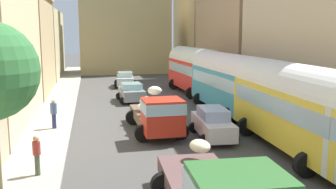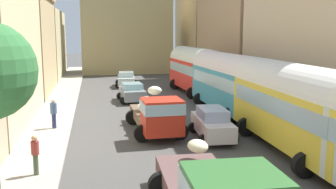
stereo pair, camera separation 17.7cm
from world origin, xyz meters
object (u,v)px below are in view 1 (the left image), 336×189
object	(u,v)px
pedestrian_1	(37,153)
pedestrian_2	(54,113)
car_3	(213,123)
car_1	(125,79)
parked_bus_1	(295,103)
car_0	(132,92)
parked_bus_2	(228,80)
parked_bus_3	(194,68)
cargo_truck_1	(157,113)

from	to	relation	value
pedestrian_1	pedestrian_2	xyz separation A→B (m)	(-0.03, 7.48, 0.03)
car_3	pedestrian_2	world-z (taller)	pedestrian_2
car_1	car_3	xyz separation A→B (m)	(2.82, -20.71, 0.05)
parked_bus_1	car_0	world-z (taller)	parked_bus_1
pedestrian_1	car_1	bearing A→B (deg)	77.19
parked_bus_2	pedestrian_2	xyz separation A→B (m)	(-11.55, -2.65, -1.30)
parked_bus_1	car_0	xyz separation A→B (m)	(-6.15, 14.82, -1.57)
parked_bus_1	car_0	size ratio (longest dim) A/B	2.59
parked_bus_2	parked_bus_3	size ratio (longest dim) A/B	1.01
cargo_truck_1	car_0	distance (m)	10.50
parked_bus_2	parked_bus_3	bearing A→B (deg)	90.00
parked_bus_3	parked_bus_1	bearing A→B (deg)	-90.00
parked_bus_2	parked_bus_3	xyz separation A→B (m)	(0.00, 9.00, 0.00)
parked_bus_2	pedestrian_1	distance (m)	15.40
pedestrian_1	car_0	bearing A→B (deg)	71.39
pedestrian_1	cargo_truck_1	bearing A→B (deg)	43.91
cargo_truck_1	car_3	bearing A→B (deg)	-26.58
car_3	pedestrian_2	distance (m)	9.15
parked_bus_2	parked_bus_3	world-z (taller)	parked_bus_3
parked_bus_3	cargo_truck_1	world-z (taller)	parked_bus_3
parked_bus_3	pedestrian_1	bearing A→B (deg)	-121.07
parked_bus_1	pedestrian_1	xyz separation A→B (m)	(-11.52, -1.13, -1.34)
parked_bus_1	pedestrian_2	world-z (taller)	parked_bus_1
pedestrian_1	pedestrian_2	world-z (taller)	pedestrian_2
cargo_truck_1	car_1	bearing A→B (deg)	90.11
car_3	pedestrian_1	size ratio (longest dim) A/B	2.46
parked_bus_2	car_3	distance (m)	6.97
car_1	pedestrian_1	size ratio (longest dim) A/B	2.33
car_3	pedestrian_1	xyz separation A→B (m)	(-8.45, -4.06, 0.19)
parked_bus_1	pedestrian_2	xyz separation A→B (m)	(-11.55, 6.35, -1.30)
car_1	pedestrian_2	world-z (taller)	pedestrian_2
car_0	pedestrian_1	world-z (taller)	pedestrian_1
parked_bus_1	car_1	bearing A→B (deg)	104.00
car_3	parked_bus_3	bearing A→B (deg)	78.48
car_0	pedestrian_1	size ratio (longest dim) A/B	2.23
parked_bus_3	cargo_truck_1	xyz separation A→B (m)	(-5.86, -13.67, -1.15)
car_0	parked_bus_2	bearing A→B (deg)	-43.41
parked_bus_1	car_3	bearing A→B (deg)	136.27
car_0	pedestrian_2	bearing A→B (deg)	-122.51
parked_bus_3	pedestrian_2	size ratio (longest dim) A/B	5.13
parked_bus_1	pedestrian_2	distance (m)	13.25
parked_bus_2	car_0	bearing A→B (deg)	136.59
cargo_truck_1	pedestrian_1	bearing A→B (deg)	-136.09
parked_bus_2	cargo_truck_1	bearing A→B (deg)	-141.43
parked_bus_1	pedestrian_1	size ratio (longest dim) A/B	5.78
parked_bus_2	pedestrian_2	bearing A→B (deg)	-167.10
car_1	car_3	size ratio (longest dim) A/B	0.95
pedestrian_1	pedestrian_2	size ratio (longest dim) A/B	0.94
car_1	cargo_truck_1	bearing A→B (deg)	-89.89
parked_bus_1	parked_bus_3	xyz separation A→B (m)	(0.00, 18.00, 0.00)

